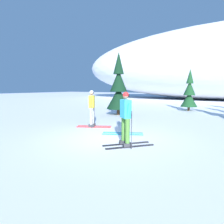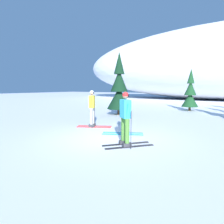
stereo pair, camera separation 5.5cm
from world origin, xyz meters
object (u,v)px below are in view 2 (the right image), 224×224
skier_navy_jacket (125,113)px  skier_yellow_jacket (92,108)px  skier_cyan_jacket (125,118)px  pine_tree_far_left (119,89)px  pine_tree_left (190,93)px

skier_navy_jacket → skier_yellow_jacket: 2.18m
skier_cyan_jacket → pine_tree_far_left: (-4.14, 6.49, 0.88)m
pine_tree_left → skier_navy_jacket: bearing=-92.5°
pine_tree_far_left → skier_navy_jacket: bearing=-56.7°
skier_yellow_jacket → skier_cyan_jacket: skier_yellow_jacket is taller
skier_yellow_jacket → pine_tree_left: bearing=75.4°
pine_tree_far_left → skier_cyan_jacket: bearing=-57.5°
pine_tree_far_left → pine_tree_left: (3.72, 5.33, -0.39)m
skier_cyan_jacket → pine_tree_far_left: 7.75m
skier_navy_jacket → skier_cyan_jacket: (0.87, -1.51, 0.08)m
skier_navy_jacket → pine_tree_far_left: pine_tree_far_left is taller
skier_yellow_jacket → skier_cyan_jacket: (2.99, -1.99, 0.02)m
skier_cyan_jacket → pine_tree_left: bearing=92.1°
skier_yellow_jacket → pine_tree_far_left: size_ratio=0.41×
skier_yellow_jacket → pine_tree_far_left: 4.74m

